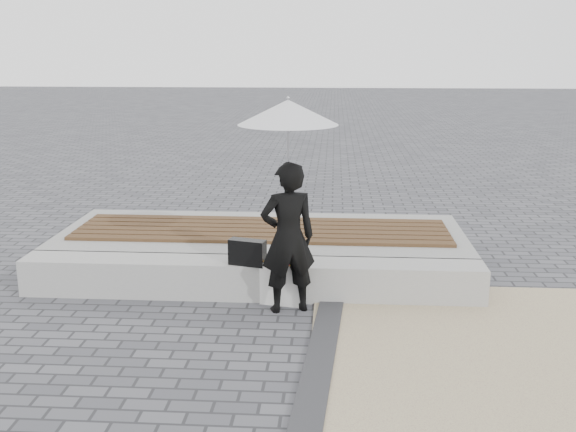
# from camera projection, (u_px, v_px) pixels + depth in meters

# --- Properties ---
(ground) EXTENTS (80.00, 80.00, 0.00)m
(ground) POSITION_uv_depth(u_px,v_px,m) (229.00, 361.00, 5.90)
(ground) COLOR #515257
(ground) RESTS_ON ground
(edging_band) EXTENTS (0.61, 5.20, 0.04)m
(edging_band) POSITION_uv_depth(u_px,v_px,m) (314.00, 390.00, 5.36)
(edging_band) COLOR #2F3032
(edging_band) RESTS_ON ground
(seating_ledge) EXTENTS (5.00, 0.45, 0.40)m
(seating_ledge) POSITION_uv_depth(u_px,v_px,m) (251.00, 278.00, 7.40)
(seating_ledge) COLOR #A3A29E
(seating_ledge) RESTS_ON ground
(timber_platform) EXTENTS (5.00, 2.00, 0.40)m
(timber_platform) POSITION_uv_depth(u_px,v_px,m) (262.00, 247.00, 8.56)
(timber_platform) COLOR gray
(timber_platform) RESTS_ON ground
(timber_decking) EXTENTS (4.60, 1.20, 0.04)m
(timber_decking) POSITION_uv_depth(u_px,v_px,m) (262.00, 230.00, 8.51)
(timber_decking) COLOR brown
(timber_decking) RESTS_ON timber_platform
(woman) EXTENTS (0.65, 0.53, 1.55)m
(woman) POSITION_uv_depth(u_px,v_px,m) (288.00, 238.00, 6.85)
(woman) COLOR black
(woman) RESTS_ON ground
(parasol) EXTENTS (0.98, 0.98, 1.25)m
(parasol) POSITION_uv_depth(u_px,v_px,m) (288.00, 112.00, 6.54)
(parasol) COLOR #A2A2A7
(parasol) RESTS_ON ground
(handbag) EXTENTS (0.41, 0.23, 0.27)m
(handbag) POSITION_uv_depth(u_px,v_px,m) (247.00, 252.00, 7.17)
(handbag) COLOR black
(handbag) RESTS_ON seating_ledge
(canvas_tote) EXTENTS (0.46, 0.27, 0.46)m
(canvas_tote) POSITION_uv_depth(u_px,v_px,m) (282.00, 283.00, 7.17)
(canvas_tote) COLOR white
(canvas_tote) RESTS_ON ground
(magazine) EXTENTS (0.40, 0.36, 0.01)m
(magazine) POSITION_uv_depth(u_px,v_px,m) (282.00, 263.00, 7.06)
(magazine) COLOR #E53650
(magazine) RESTS_ON canvas_tote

